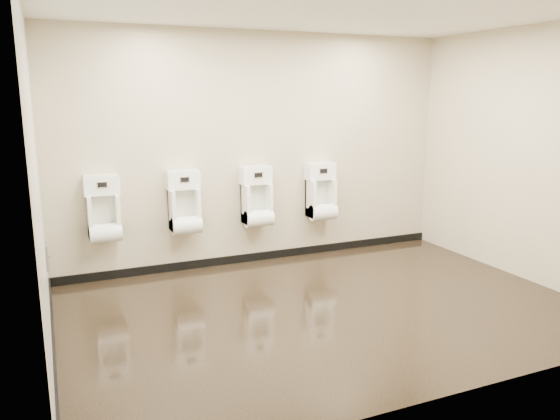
# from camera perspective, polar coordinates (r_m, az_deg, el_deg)

# --- Properties ---
(ground) EXTENTS (5.00, 3.50, 0.00)m
(ground) POSITION_cam_1_polar(r_m,az_deg,el_deg) (5.48, 4.81, -10.18)
(ground) COLOR black
(ground) RESTS_ON ground
(ceiling) EXTENTS (5.00, 3.50, 0.00)m
(ceiling) POSITION_cam_1_polar(r_m,az_deg,el_deg) (5.12, 5.40, 20.20)
(ceiling) COLOR silver
(back_wall) EXTENTS (5.00, 0.02, 2.80)m
(back_wall) POSITION_cam_1_polar(r_m,az_deg,el_deg) (6.70, -2.11, 6.32)
(back_wall) COLOR #BAAB8A
(back_wall) RESTS_ON ground
(front_wall) EXTENTS (5.00, 0.02, 2.80)m
(front_wall) POSITION_cam_1_polar(r_m,az_deg,el_deg) (3.69, 18.12, 0.98)
(front_wall) COLOR #BAAB8A
(front_wall) RESTS_ON ground
(left_wall) EXTENTS (0.02, 3.50, 2.80)m
(left_wall) POSITION_cam_1_polar(r_m,az_deg,el_deg) (4.50, -24.15, 2.44)
(left_wall) COLOR #BAAB8A
(left_wall) RESTS_ON ground
(right_wall) EXTENTS (0.02, 3.50, 2.80)m
(right_wall) POSITION_cam_1_polar(r_m,az_deg,el_deg) (6.67, 24.39, 5.24)
(right_wall) COLOR #BAAB8A
(right_wall) RESTS_ON ground
(tile_overlay_left) EXTENTS (0.01, 3.50, 2.80)m
(tile_overlay_left) POSITION_cam_1_polar(r_m,az_deg,el_deg) (4.50, -24.08, 2.44)
(tile_overlay_left) COLOR silver
(tile_overlay_left) RESTS_ON ground
(skirting_back) EXTENTS (5.00, 0.02, 0.10)m
(skirting_back) POSITION_cam_1_polar(r_m,az_deg,el_deg) (6.95, -1.99, -4.83)
(skirting_back) COLOR black
(skirting_back) RESTS_ON ground
(skirting_left) EXTENTS (0.02, 3.50, 0.10)m
(skirting_left) POSITION_cam_1_polar(r_m,az_deg,el_deg) (4.89, -22.61, -13.32)
(skirting_left) COLOR black
(skirting_left) RESTS_ON ground
(access_panel) EXTENTS (0.04, 0.25, 0.25)m
(access_panel) POSITION_cam_1_polar(r_m,az_deg,el_deg) (5.87, -23.17, -4.46)
(access_panel) COLOR #9E9EA3
(access_panel) RESTS_ON left_wall
(urinal_0) EXTENTS (0.38, 0.29, 0.71)m
(urinal_0) POSITION_cam_1_polar(r_m,az_deg,el_deg) (6.23, -17.95, -0.36)
(urinal_0) COLOR white
(urinal_0) RESTS_ON back_wall
(urinal_1) EXTENTS (0.38, 0.29, 0.71)m
(urinal_1) POSITION_cam_1_polar(r_m,az_deg,el_deg) (6.38, -9.93, 0.32)
(urinal_1) COLOR white
(urinal_1) RESTS_ON back_wall
(urinal_2) EXTENTS (0.38, 0.29, 0.71)m
(urinal_2) POSITION_cam_1_polar(r_m,az_deg,el_deg) (6.63, -2.42, 0.95)
(urinal_2) COLOR white
(urinal_2) RESTS_ON back_wall
(urinal_3) EXTENTS (0.38, 0.29, 0.71)m
(urinal_3) POSITION_cam_1_polar(r_m,az_deg,el_deg) (6.99, 4.33, 1.51)
(urinal_3) COLOR white
(urinal_3) RESTS_ON back_wall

